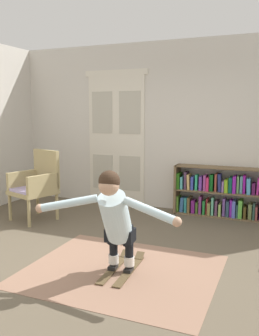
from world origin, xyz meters
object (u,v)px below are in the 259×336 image
(person_skier, at_px, (115,215))
(wicker_chair, at_px, (37,183))
(skis_pair, at_px, (122,268))
(bookshelf, at_px, (226,195))

(person_skier, bearing_deg, wicker_chair, 144.62)
(wicker_chair, distance_m, person_skier, 2.50)
(wicker_chair, distance_m, skis_pair, 2.44)
(bookshelf, height_order, skis_pair, bookshelf)
(bookshelf, bearing_deg, skis_pair, -106.45)
(bookshelf, distance_m, skis_pair, 2.64)
(wicker_chair, height_order, skis_pair, wicker_chair)
(wicker_chair, height_order, person_skier, person_skier)
(skis_pair, xyz_separation_m, person_skier, (0.01, -0.21, 0.65))
(bookshelf, xyz_separation_m, wicker_chair, (-2.77, -1.28, 0.22))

